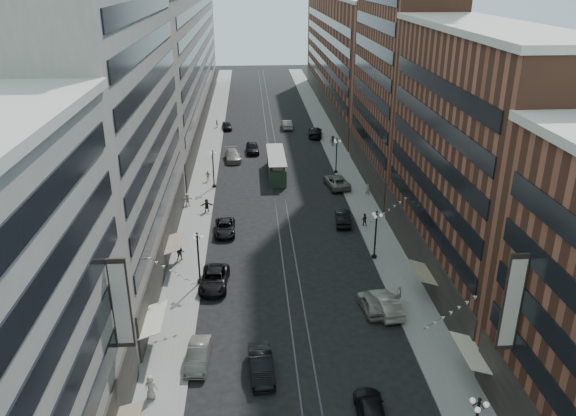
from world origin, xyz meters
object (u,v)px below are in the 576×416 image
object	(u,v)px
pedestrian_5	(207,205)
pedestrian_4	(399,295)
lamppost_sw_mid	(213,168)
pedestrian_2	(180,253)
car_13	(252,148)
pedestrian_8	(367,190)
lamppost_se_mid	(336,154)
pedestrian_extra_0	(187,200)
car_8	(233,155)
pedestrian_7	(364,219)
lamppost_sw_far	(198,256)
car_12	(315,132)
car_14	(287,124)
car_7	(225,228)
car_11	(336,182)
car_6	(370,409)
car_10	(343,217)
car_1	(198,355)
pedestrian_6	(208,176)
car_9	(227,126)
pedestrian_9	(333,141)
streetcar	(276,166)
pedestrian_extra_1	(217,124)
car_5	(261,365)
car_2	(214,279)
lamppost_se_far	(376,233)
pedestrian_1	(151,387)
car_4	(371,303)

from	to	relation	value
pedestrian_5	pedestrian_4	bearing A→B (deg)	-55.31
lamppost_sw_mid	pedestrian_2	distance (m)	22.35
car_13	pedestrian_8	xyz separation A→B (m)	(15.56, -21.82, 0.15)
lamppost_se_mid	pedestrian_extra_0	bearing A→B (deg)	-151.76
car_8	pedestrian_7	size ratio (longest dim) A/B	3.71
lamppost_sw_far	car_12	xyz separation A→B (m)	(17.60, 53.21, -2.21)
car_13	car_14	xyz separation A→B (m)	(7.00, 15.62, -0.03)
car_7	car_11	size ratio (longest dim) A/B	0.85
lamppost_se_mid	car_13	size ratio (longest dim) A/B	1.06
car_6	car_11	size ratio (longest dim) A/B	0.80
car_6	lamppost_sw_far	bearing A→B (deg)	-51.94
car_10	pedestrian_5	world-z (taller)	pedestrian_5
car_1	car_14	xyz separation A→B (m)	(11.89, 71.85, 0.09)
lamppost_sw_far	pedestrian_7	xyz separation A→B (m)	(18.94, 12.40, -2.16)
car_14	pedestrian_6	distance (m)	32.87
car_8	pedestrian_7	bearing A→B (deg)	-65.11
car_12	pedestrian_8	size ratio (longest dim) A/B	3.48
lamppost_se_mid	car_9	size ratio (longest dim) A/B	1.26
pedestrian_extra_0	pedestrian_6	bearing A→B (deg)	-112.50
car_9	car_14	distance (m)	11.90
pedestrian_6	car_6	bearing A→B (deg)	110.72
pedestrian_5	pedestrian_9	size ratio (longest dim) A/B	0.93
streetcar	car_13	xyz separation A→B (m)	(-3.51, 11.79, -0.62)
pedestrian_5	pedestrian_7	xyz separation A→B (m)	(19.40, -5.64, -0.07)
car_1	car_7	distance (m)	24.05
lamppost_sw_mid	car_6	world-z (taller)	lamppost_sw_mid
car_7	pedestrian_extra_1	size ratio (longest dim) A/B	3.37
car_5	streetcar	bearing A→B (deg)	81.52
car_8	pedestrian_5	distance (m)	21.84
car_1	car_7	xyz separation A→B (m)	(1.28, 24.02, -0.05)
pedestrian_2	pedestrian_9	distance (m)	47.11
lamppost_sw_far	car_5	bearing A→B (deg)	-67.78
car_2	lamppost_sw_far	bearing A→B (deg)	160.42
lamppost_sw_far	lamppost_se_far	bearing A→B (deg)	12.26
streetcar	car_10	distance (m)	20.01
lamppost_sw_mid	car_2	xyz separation A→B (m)	(1.46, -27.62, -2.30)
lamppost_se_mid	pedestrian_4	bearing A→B (deg)	-89.54
lamppost_sw_far	car_7	bearing A→B (deg)	79.87
pedestrian_1	pedestrian_8	distance (m)	44.91
car_13	lamppost_sw_mid	bearing A→B (deg)	-111.60
car_11	car_13	distance (m)	21.33
car_9	car_12	world-z (taller)	car_12
car_7	lamppost_sw_mid	bearing A→B (deg)	96.80
car_4	car_13	size ratio (longest dim) A/B	0.88
pedestrian_2	pedestrian_7	distance (m)	22.65
car_2	lamppost_se_mid	bearing A→B (deg)	65.99
pedestrian_6	streetcar	bearing A→B (deg)	-161.89
car_13	pedestrian_7	size ratio (longest dim) A/B	3.30
car_6	car_12	bearing A→B (deg)	-89.94
car_9	car_4	bearing A→B (deg)	-82.77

